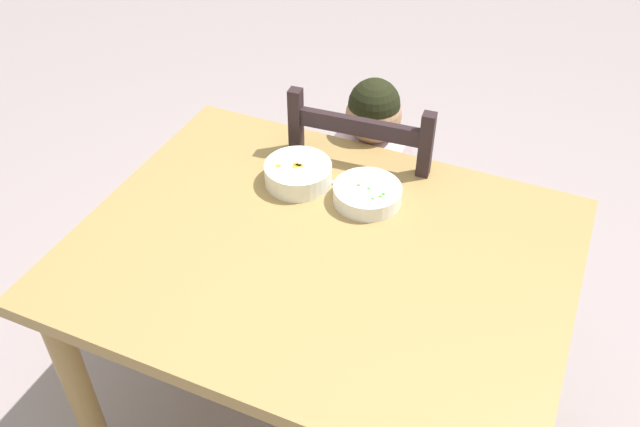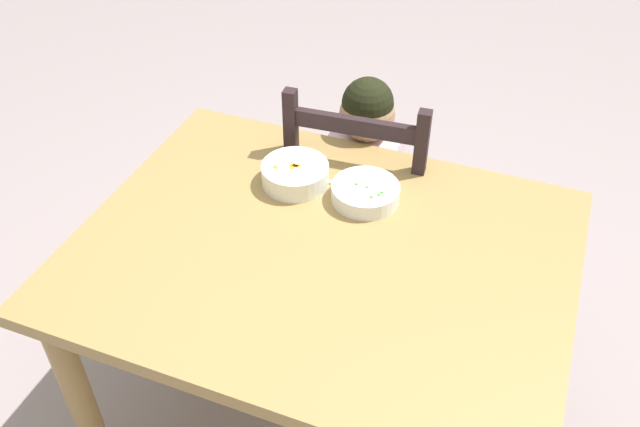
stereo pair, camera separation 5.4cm
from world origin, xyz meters
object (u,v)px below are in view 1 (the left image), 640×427
object	(u,v)px
child_figure	(367,174)
bowl_of_carrots	(298,173)
dining_table	(321,279)
bowl_of_peas	(367,194)
dining_chair	(366,214)
spoon	(320,179)

from	to	relation	value
child_figure	bowl_of_carrots	world-z (taller)	child_figure
dining_table	bowl_of_carrots	size ratio (longest dim) A/B	6.55
dining_table	child_figure	world-z (taller)	child_figure
bowl_of_carrots	bowl_of_peas	bearing A→B (deg)	-0.01
child_figure	bowl_of_carrots	bearing A→B (deg)	-109.13
child_figure	dining_table	bearing A→B (deg)	-83.06
dining_table	bowl_of_peas	size ratio (longest dim) A/B	6.66
dining_chair	bowl_of_peas	xyz separation A→B (m)	(0.10, -0.30, 0.34)
dining_table	bowl_of_peas	world-z (taller)	bowl_of_peas
bowl_of_carrots	spoon	xyz separation A→B (m)	(0.05, 0.03, -0.03)
child_figure	bowl_of_peas	world-z (taller)	child_figure
bowl_of_peas	bowl_of_carrots	distance (m)	0.20
bowl_of_carrots	spoon	bearing A→B (deg)	32.48
bowl_of_carrots	spoon	distance (m)	0.07
dining_table	dining_chair	world-z (taller)	dining_chair
dining_chair	spoon	xyz separation A→B (m)	(-0.05, -0.26, 0.32)
bowl_of_carrots	dining_chair	bearing A→B (deg)	70.34
dining_chair	bowl_of_peas	distance (m)	0.46
dining_table	spoon	world-z (taller)	spoon
child_figure	spoon	world-z (taller)	child_figure
dining_chair	child_figure	world-z (taller)	dining_chair
dining_table	spoon	distance (m)	0.30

